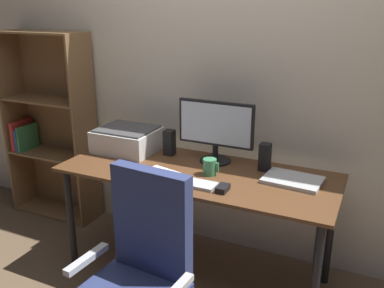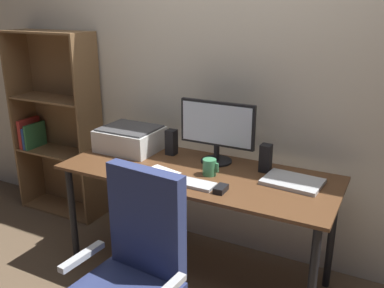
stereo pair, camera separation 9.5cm
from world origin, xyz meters
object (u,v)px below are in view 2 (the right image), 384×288
object	(u,v)px
mouse	(221,189)
speaker_left	(171,142)
bookshelf	(58,126)
keyboard	(190,183)
monitor	(217,128)
printer	(130,139)
coffee_mug	(210,167)
desk	(197,184)
speaker_right	(266,158)
laptop	(293,182)

from	to	relation	value
mouse	speaker_left	size ratio (longest dim) A/B	0.56
mouse	bookshelf	distance (m)	1.79
bookshelf	keyboard	bearing A→B (deg)	-19.22
speaker_left	bookshelf	size ratio (longest dim) A/B	0.11
monitor	printer	bearing A→B (deg)	-174.71
keyboard	coffee_mug	xyz separation A→B (m)	(0.04, 0.17, 0.04)
monitor	bookshelf	distance (m)	1.53
speaker_left	printer	xyz separation A→B (m)	(-0.30, -0.05, -0.00)
desk	speaker_right	world-z (taller)	speaker_right
laptop	speaker_right	distance (m)	0.23
desk	printer	distance (m)	0.63
monitor	printer	distance (m)	0.65
monitor	laptop	bearing A→B (deg)	-11.92
printer	laptop	bearing A→B (deg)	-2.60
keyboard	desk	bearing A→B (deg)	105.70
mouse	speaker_right	distance (m)	0.41
monitor	speaker_right	world-z (taller)	monitor
mouse	coffee_mug	bearing A→B (deg)	130.07
desk	bookshelf	distance (m)	1.51
desk	mouse	size ratio (longest dim) A/B	17.51
speaker_left	mouse	bearing A→B (deg)	-36.16
laptop	printer	bearing A→B (deg)	-178.08
coffee_mug	printer	distance (m)	0.70
coffee_mug	printer	size ratio (longest dim) A/B	0.25
desk	monitor	distance (m)	0.37
mouse	speaker_left	world-z (taller)	speaker_left
monitor	coffee_mug	xyz separation A→B (m)	(0.05, -0.21, -0.18)
laptop	mouse	bearing A→B (deg)	-133.34
laptop	keyboard	bearing A→B (deg)	-146.85
mouse	speaker_right	size ratio (longest dim) A/B	0.56
keyboard	coffee_mug	size ratio (longest dim) A/B	2.94
keyboard	laptop	bearing A→B (deg)	29.36
desk	speaker_left	size ratio (longest dim) A/B	9.89
monitor	coffee_mug	size ratio (longest dim) A/B	5.01
monitor	laptop	distance (m)	0.58
laptop	monitor	bearing A→B (deg)	172.61
keyboard	bookshelf	size ratio (longest dim) A/B	0.19
speaker_right	keyboard	bearing A→B (deg)	-129.49
speaker_right	printer	xyz separation A→B (m)	(-0.95, -0.05, -0.00)
desk	mouse	distance (m)	0.33
coffee_mug	speaker_right	bearing A→B (deg)	37.05
desk	bookshelf	size ratio (longest dim) A/B	1.11
keyboard	coffee_mug	world-z (taller)	coffee_mug
monitor	speaker_left	size ratio (longest dim) A/B	2.91
keyboard	coffee_mug	bearing A→B (deg)	77.92
coffee_mug	speaker_left	world-z (taller)	speaker_left
mouse	coffee_mug	xyz separation A→B (m)	(-0.15, 0.18, 0.03)
monitor	bookshelf	xyz separation A→B (m)	(-1.51, 0.14, -0.22)
mouse	bookshelf	size ratio (longest dim) A/B	0.06
desk	mouse	world-z (taller)	mouse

